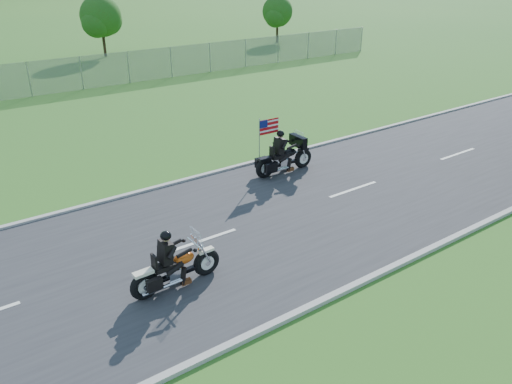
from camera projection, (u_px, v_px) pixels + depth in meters
ground at (260, 222)px, 15.27m from camera, size 420.00×420.00×0.00m
road at (260, 222)px, 15.26m from camera, size 120.00×8.00×0.04m
curb_north at (196, 178)px, 18.24m from camera, size 120.00×0.18×0.12m
curb_south at (355, 285)px, 12.25m from camera, size 120.00×0.18×0.12m
tree_fence_near at (101, 18)px, 39.36m from camera, size 3.52×3.28×4.75m
tree_fence_far at (278, 13)px, 46.34m from camera, size 3.08×2.87×4.20m
motorcycle_lead at (175, 269)px, 12.06m from camera, size 2.42×0.60×1.63m
motorcycle_follow at (284, 158)px, 18.52m from camera, size 2.55×0.84×2.13m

